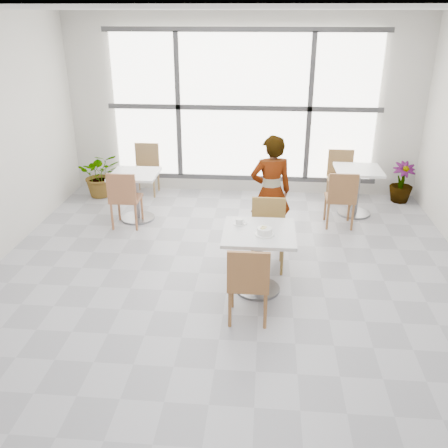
# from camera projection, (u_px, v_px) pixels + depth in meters

# --- Properties ---
(floor) EXTENTS (7.00, 7.00, 0.00)m
(floor) POSITION_uv_depth(u_px,v_px,m) (226.00, 293.00, 5.62)
(floor) COLOR #9E9EA5
(floor) RESTS_ON ground
(ceiling) EXTENTS (7.00, 7.00, 0.00)m
(ceiling) POSITION_uv_depth(u_px,v_px,m) (227.00, 9.00, 4.41)
(ceiling) COLOR white
(ceiling) RESTS_ON ground
(wall_back) EXTENTS (6.00, 0.00, 6.00)m
(wall_back) POSITION_uv_depth(u_px,v_px,m) (244.00, 107.00, 8.21)
(wall_back) COLOR silver
(wall_back) RESTS_ON ground
(wall_front) EXTENTS (6.00, 0.00, 6.00)m
(wall_front) POSITION_uv_depth(u_px,v_px,m) (150.00, 443.00, 1.82)
(wall_front) COLOR silver
(wall_front) RESTS_ON ground
(window) EXTENTS (4.60, 0.07, 2.52)m
(window) POSITION_uv_depth(u_px,v_px,m) (243.00, 108.00, 8.15)
(window) COLOR white
(window) RESTS_ON ground
(main_table) EXTENTS (0.80, 0.80, 0.75)m
(main_table) POSITION_uv_depth(u_px,v_px,m) (259.00, 250.00, 5.47)
(main_table) COLOR silver
(main_table) RESTS_ON ground
(chair_near) EXTENTS (0.42, 0.42, 0.87)m
(chair_near) POSITION_uv_depth(u_px,v_px,m) (248.00, 280.00, 4.90)
(chair_near) COLOR #945F34
(chair_near) RESTS_ON ground
(chair_far) EXTENTS (0.42, 0.42, 0.87)m
(chair_far) POSITION_uv_depth(u_px,v_px,m) (268.00, 229.00, 6.06)
(chair_far) COLOR olive
(chair_far) RESTS_ON ground
(oatmeal_bowl) EXTENTS (0.21, 0.21, 0.09)m
(oatmeal_bowl) POSITION_uv_depth(u_px,v_px,m) (264.00, 231.00, 5.28)
(oatmeal_bowl) COLOR white
(oatmeal_bowl) RESTS_ON main_table
(coffee_cup) EXTENTS (0.16, 0.13, 0.07)m
(coffee_cup) POSITION_uv_depth(u_px,v_px,m) (239.00, 222.00, 5.55)
(coffee_cup) COLOR white
(coffee_cup) RESTS_ON main_table
(person) EXTENTS (0.63, 0.49, 1.54)m
(person) POSITION_uv_depth(u_px,v_px,m) (271.00, 192.00, 6.50)
(person) COLOR black
(person) RESTS_ON ground
(bg_table_left) EXTENTS (0.70, 0.70, 0.75)m
(bg_table_left) POSITION_uv_depth(u_px,v_px,m) (136.00, 189.00, 7.43)
(bg_table_left) COLOR white
(bg_table_left) RESTS_ON ground
(bg_table_right) EXTENTS (0.70, 0.70, 0.75)m
(bg_table_right) POSITION_uv_depth(u_px,v_px,m) (357.00, 185.00, 7.62)
(bg_table_right) COLOR white
(bg_table_right) RESTS_ON ground
(bg_chair_left_near) EXTENTS (0.42, 0.42, 0.87)m
(bg_chair_left_near) POSITION_uv_depth(u_px,v_px,m) (124.00, 196.00, 7.12)
(bg_chair_left_near) COLOR #A46641
(bg_chair_left_near) RESTS_ON ground
(bg_chair_left_far) EXTENTS (0.42, 0.42, 0.87)m
(bg_chair_left_far) POSITION_uv_depth(u_px,v_px,m) (146.00, 165.00, 8.54)
(bg_chair_left_far) COLOR #9D7B4E
(bg_chair_left_far) RESTS_ON ground
(bg_chair_right_near) EXTENTS (0.42, 0.42, 0.87)m
(bg_chair_right_near) POSITION_uv_depth(u_px,v_px,m) (341.00, 196.00, 7.13)
(bg_chair_right_near) COLOR #8F5E36
(bg_chair_right_near) RESTS_ON ground
(bg_chair_right_far) EXTENTS (0.42, 0.42, 0.87)m
(bg_chair_right_far) POSITION_uv_depth(u_px,v_px,m) (340.00, 173.00, 8.14)
(bg_chair_right_far) COLOR #9B7444
(bg_chair_right_far) RESTS_ON ground
(plant_left) EXTENTS (0.86, 0.80, 0.78)m
(plant_left) POSITION_uv_depth(u_px,v_px,m) (100.00, 174.00, 8.42)
(plant_left) COLOR #4E8546
(plant_left) RESTS_ON ground
(plant_right) EXTENTS (0.38, 0.38, 0.68)m
(plant_right) POSITION_uv_depth(u_px,v_px,m) (402.00, 182.00, 8.19)
(plant_right) COLOR #307031
(plant_right) RESTS_ON ground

